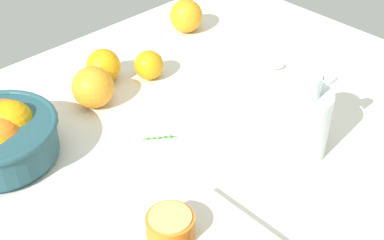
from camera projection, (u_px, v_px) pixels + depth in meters
The scene contains 9 objects.
ground_plane at pixel (187, 137), 107.28cm from camera, with size 122.05×92.46×3.00cm, color silver.
juice_pitcher at pixel (297, 123), 98.61cm from camera, with size 11.43×14.80×17.23cm.
orange_half_1 at pixel (170, 225), 81.69cm from camera, with size 7.41×7.41×3.89cm.
loose_orange_0 at pixel (93, 87), 110.95cm from camera, with size 8.64×8.64×8.64cm, color orange.
loose_orange_1 at pixel (149, 65), 119.99cm from camera, with size 6.50×6.50×6.50cm, color orange.
loose_orange_2 at pixel (103, 66), 118.76cm from camera, with size 7.51×7.51×7.51cm, color orange.
loose_orange_3 at pixel (186, 16), 137.32cm from camera, with size 8.35×8.35×8.35cm, color orange.
spoon at pixel (268, 69), 123.91cm from camera, with size 13.79×4.81×1.00cm.
herb_sprig_1 at pixel (161, 137), 104.53cm from camera, with size 5.49×4.19×0.82cm.
Camera 1 is at (-57.30, -61.20, 65.53)cm, focal length 51.12 mm.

